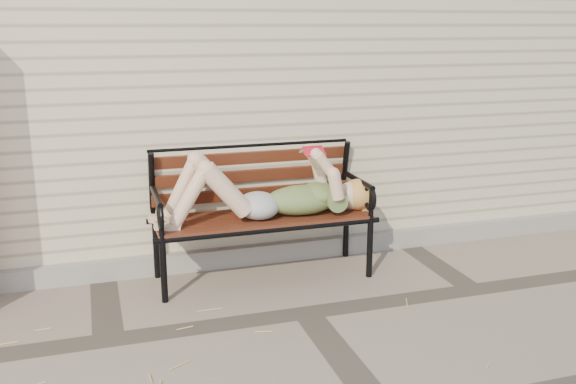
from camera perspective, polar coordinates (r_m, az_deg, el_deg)
name	(u,v)px	position (r m, az deg, el deg)	size (l,w,h in m)	color
ground	(307,313)	(4.26, 1.67, -10.68)	(80.00, 80.00, 0.00)	gray
house_wall	(213,56)	(6.76, -6.72, 11.88)	(8.00, 4.00, 3.00)	beige
foundation_strip	(267,253)	(5.09, -1.90, -5.42)	(8.00, 0.10, 0.15)	gray
garden_bench	(259,193)	(4.72, -2.61, -0.08)	(1.71, 0.68, 1.11)	black
reading_woman	(265,192)	(4.59, -2.02, -0.03)	(1.61, 0.37, 0.51)	#0A314B
straw_scatter	(192,359)	(3.76, -8.51, -14.45)	(2.94, 1.51, 0.01)	tan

